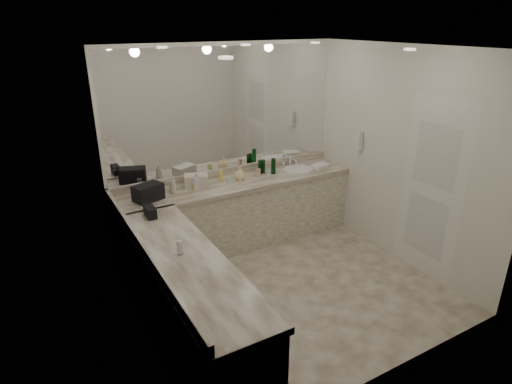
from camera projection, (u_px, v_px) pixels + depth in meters
floor at (287, 286)px, 4.90m from camera, size 3.20×3.20×0.00m
ceiling at (295, 48)px, 3.93m from camera, size 3.20×3.20×0.00m
wall_back at (227, 146)px, 5.62m from camera, size 3.20×0.02×2.60m
wall_left at (136, 212)px, 3.68m from camera, size 0.02×3.00×2.60m
wall_right at (401, 157)px, 5.15m from camera, size 0.02×3.00×2.60m
vanity_back_base at (238, 215)px, 5.71m from camera, size 3.20×0.60×0.84m
vanity_back_top at (238, 184)px, 5.54m from camera, size 3.20×0.64×0.06m
vanity_left_base at (188, 305)px, 3.91m from camera, size 0.60×2.40×0.84m
vanity_left_top at (186, 262)px, 3.74m from camera, size 0.64×2.42×0.06m
backsplash_back at (228, 171)px, 5.74m from camera, size 3.20×0.04×0.10m
backsplash_left at (143, 247)px, 3.82m from camera, size 0.04×3.00×0.10m
mirror_back at (226, 110)px, 5.44m from camera, size 3.12×0.01×1.55m
mirror_left at (132, 159)px, 3.51m from camera, size 0.01×2.92×1.55m
sink at (298, 170)px, 5.97m from camera, size 0.44×0.44×0.03m
faucet at (290, 161)px, 6.11m from camera, size 0.24×0.16×0.14m
wall_phone at (358, 141)px, 5.68m from camera, size 0.06×0.10×0.24m
door at (431, 190)px, 4.84m from camera, size 0.02×0.82×2.10m
black_toiletry_bag at (148, 193)px, 4.91m from camera, size 0.37×0.30×0.19m
black_bag_spill at (150, 212)px, 4.51m from camera, size 0.10×0.21×0.11m
cream_cosmetic_case at (196, 180)px, 5.32m from camera, size 0.33×0.26×0.17m
hand_towel at (320, 166)px, 6.05m from camera, size 0.28×0.21×0.04m
lotion_left at (180, 248)px, 3.79m from camera, size 0.05×0.05×0.12m
soap_bottle_a at (172, 184)px, 5.12m from camera, size 0.11×0.11×0.22m
soap_bottle_b at (196, 181)px, 5.24m from camera, size 0.12×0.12×0.21m
soap_bottle_c at (240, 173)px, 5.56m from camera, size 0.17×0.17×0.17m
green_bottle_0 at (260, 167)px, 5.79m from camera, size 0.07×0.07×0.18m
green_bottle_1 at (273, 166)px, 5.77m from camera, size 0.06×0.06×0.21m
green_bottle_2 at (263, 166)px, 5.80m from camera, size 0.06×0.06×0.18m
amenity_bottle_0 at (146, 190)px, 5.09m from camera, size 0.06×0.06×0.10m
amenity_bottle_1 at (198, 180)px, 5.35m from camera, size 0.04×0.04×0.14m
amenity_bottle_2 at (268, 171)px, 5.77m from camera, size 0.05×0.05×0.08m
amenity_bottle_3 at (229, 180)px, 5.43m from camera, size 0.05×0.05×0.10m
amenity_bottle_4 at (238, 177)px, 5.57m from camera, size 0.05×0.05×0.08m
amenity_bottle_5 at (221, 176)px, 5.52m from camera, size 0.04×0.04×0.14m
amenity_bottle_6 at (195, 186)px, 5.22m from camera, size 0.04×0.04×0.10m
amenity_bottle_7 at (240, 176)px, 5.54m from camera, size 0.05×0.05×0.12m
amenity_bottle_8 at (258, 173)px, 5.68m from camera, size 0.06×0.06×0.11m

